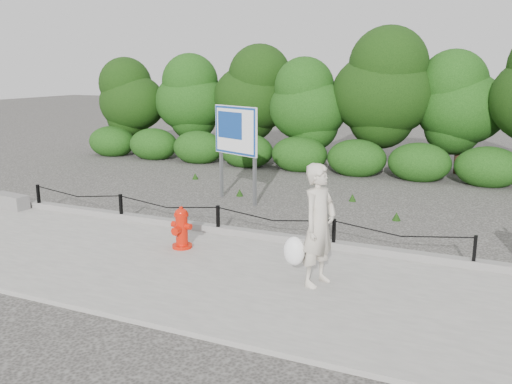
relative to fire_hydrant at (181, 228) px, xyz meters
The scene contains 9 objects.
ground 1.23m from the fire_hydrant, 80.12° to the left, with size 90.00×90.00×0.00m, color #2D2B28.
sidewalk 1.00m from the fire_hydrant, 77.49° to the right, with size 14.00×4.00×0.08m, color gray.
curb 1.23m from the fire_hydrant, 80.53° to the left, with size 14.00×0.22×0.14m, color slate.
chain_barrier 1.14m from the fire_hydrant, 80.12° to the left, with size 10.06×0.06×0.60m.
treeline 10.33m from the fire_hydrant, 84.10° to the left, with size 20.17×3.64×4.70m.
fire_hydrant is the anchor object (origin of this frame).
pedestrian 3.04m from the fire_hydrant, 12.25° to the right, with size 0.85×0.82×1.96m.
concrete_block 5.58m from the fire_hydrant, behind, with size 1.06×0.37×0.34m, color slate.
advertising_sign 4.34m from the fire_hydrant, 101.53° to the left, with size 1.47×0.67×2.51m.
Camera 1 is at (5.19, -9.61, 3.49)m, focal length 38.00 mm.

